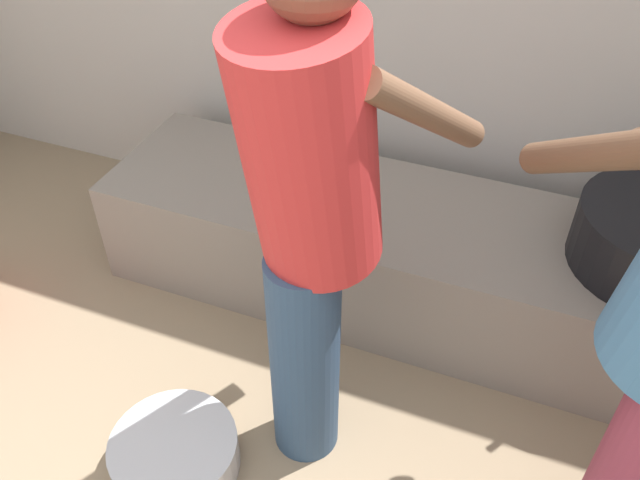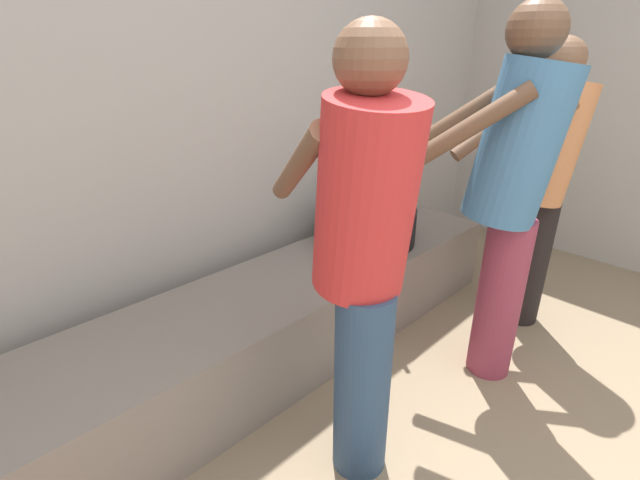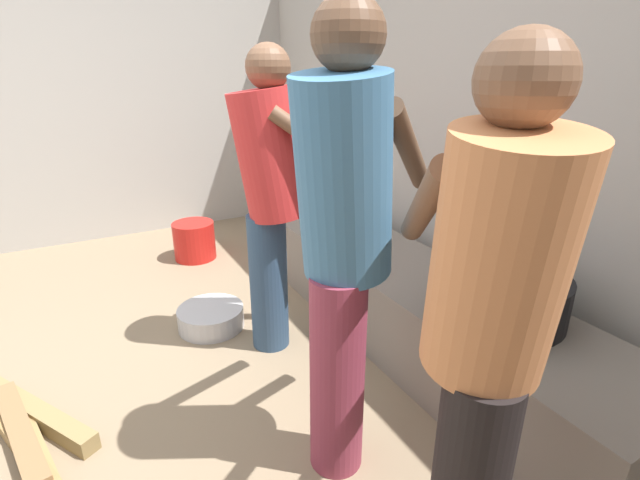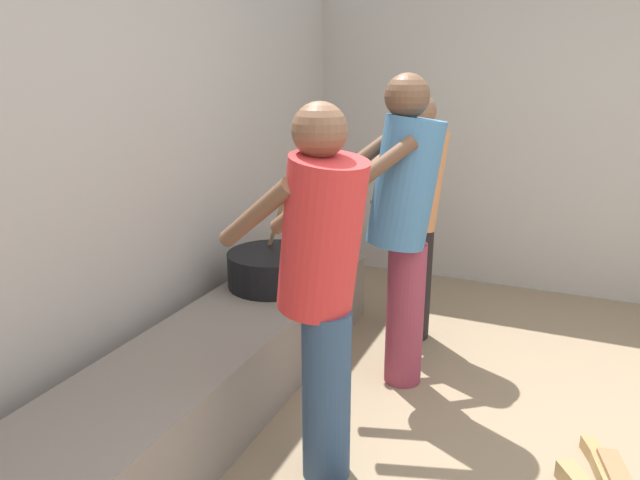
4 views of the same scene
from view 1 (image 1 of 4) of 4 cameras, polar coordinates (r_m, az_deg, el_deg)
The scene contains 3 objects.
hearth_ledge at distance 2.42m, azimuth 11.68°, elevation -2.63°, with size 2.62×0.60×0.43m, color slate.
cook_in_red_shirt at distance 1.55m, azimuth -0.74°, elevation 2.36°, with size 0.55×0.72×1.54m.
metal_mixing_bowl at distance 2.12m, azimuth -12.44°, elevation -17.65°, with size 0.38×0.38×0.12m, color #B7B7BC.
Camera 1 is at (0.33, -0.10, 1.83)m, focal length 36.92 mm.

